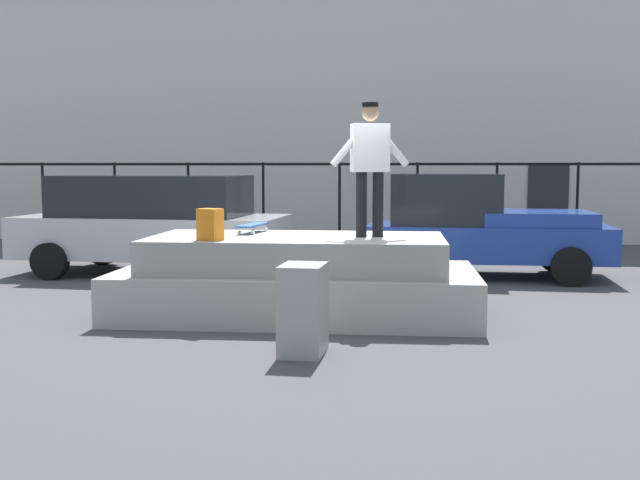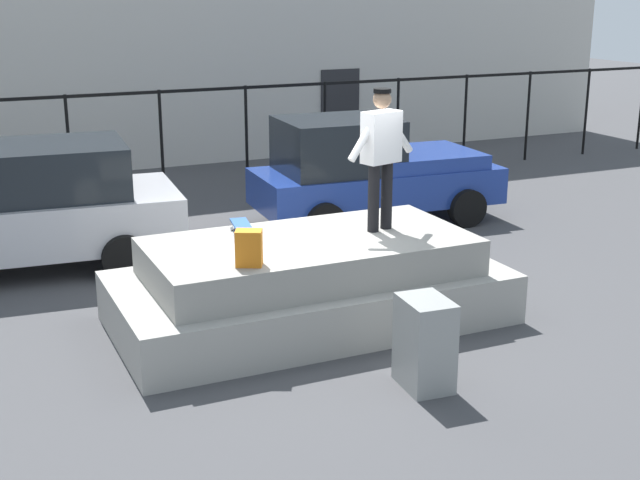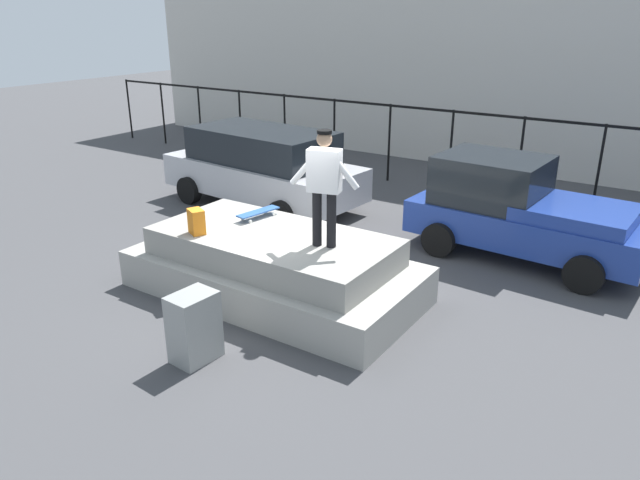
{
  "view_description": "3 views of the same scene",
  "coord_description": "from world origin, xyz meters",
  "px_view_note": "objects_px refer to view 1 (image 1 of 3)",
  "views": [
    {
      "loc": [
        1.21,
        -10.13,
        1.94
      ],
      "look_at": [
        0.13,
        0.98,
        0.87
      ],
      "focal_mm": 42.97,
      "sensor_mm": 36.0,
      "label": 1
    },
    {
      "loc": [
        -3.99,
        -9.2,
        3.92
      ],
      "look_at": [
        0.44,
        0.52,
        0.75
      ],
      "focal_mm": 48.36,
      "sensor_mm": 36.0,
      "label": 2
    },
    {
      "loc": [
        5.38,
        -7.09,
        4.31
      ],
      "look_at": [
        0.45,
        0.31,
        0.85
      ],
      "focal_mm": 33.4,
      "sensor_mm": 36.0,
      "label": 3
    }
  ],
  "objects_px": {
    "skateboard": "(253,226)",
    "skateboarder": "(370,159)",
    "car_silver_hatchback_near": "(153,222)",
    "utility_box": "(303,309)",
    "backpack": "(210,225)",
    "car_blue_pickup_mid": "(478,226)"
  },
  "relations": [
    {
      "from": "skateboard",
      "to": "skateboarder",
      "type": "bearing_deg",
      "value": -15.33
    },
    {
      "from": "car_silver_hatchback_near",
      "to": "skateboard",
      "type": "bearing_deg",
      "value": -52.21
    },
    {
      "from": "skateboard",
      "to": "utility_box",
      "type": "distance_m",
      "value": 2.83
    },
    {
      "from": "skateboarder",
      "to": "backpack",
      "type": "relative_size",
      "value": 4.38
    },
    {
      "from": "utility_box",
      "to": "skateboarder",
      "type": "bearing_deg",
      "value": 78.19
    },
    {
      "from": "backpack",
      "to": "car_blue_pickup_mid",
      "type": "height_order",
      "value": "car_blue_pickup_mid"
    },
    {
      "from": "skateboarder",
      "to": "backpack",
      "type": "bearing_deg",
      "value": -161.08
    },
    {
      "from": "backpack",
      "to": "utility_box",
      "type": "xyz_separation_m",
      "value": [
        1.32,
        -1.46,
        -0.76
      ]
    },
    {
      "from": "skateboarder",
      "to": "car_silver_hatchback_near",
      "type": "height_order",
      "value": "skateboarder"
    },
    {
      "from": "skateboard",
      "to": "backpack",
      "type": "height_order",
      "value": "backpack"
    },
    {
      "from": "backpack",
      "to": "skateboarder",
      "type": "bearing_deg",
      "value": 44.66
    },
    {
      "from": "car_blue_pickup_mid",
      "to": "utility_box",
      "type": "bearing_deg",
      "value": -112.36
    },
    {
      "from": "skateboard",
      "to": "utility_box",
      "type": "relative_size",
      "value": 0.88
    },
    {
      "from": "car_silver_hatchback_near",
      "to": "utility_box",
      "type": "xyz_separation_m",
      "value": [
        3.41,
        -5.68,
        -0.47
      ]
    },
    {
      "from": "skateboarder",
      "to": "skateboard",
      "type": "relative_size",
      "value": 2.08
    },
    {
      "from": "backpack",
      "to": "car_silver_hatchback_near",
      "type": "xyz_separation_m",
      "value": [
        -2.09,
        4.22,
        -0.29
      ]
    },
    {
      "from": "backpack",
      "to": "utility_box",
      "type": "relative_size",
      "value": 0.42
    },
    {
      "from": "skateboard",
      "to": "backpack",
      "type": "relative_size",
      "value": 2.1
    },
    {
      "from": "backpack",
      "to": "car_blue_pickup_mid",
      "type": "bearing_deg",
      "value": 75.44
    },
    {
      "from": "skateboarder",
      "to": "skateboard",
      "type": "height_order",
      "value": "skateboarder"
    },
    {
      "from": "skateboarder",
      "to": "car_silver_hatchback_near",
      "type": "relative_size",
      "value": 0.35
    },
    {
      "from": "backpack",
      "to": "car_blue_pickup_mid",
      "type": "relative_size",
      "value": 0.09
    }
  ]
}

